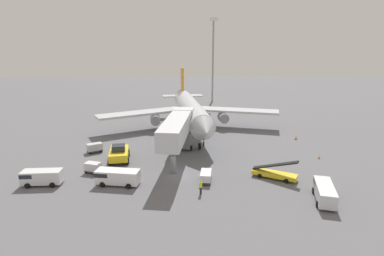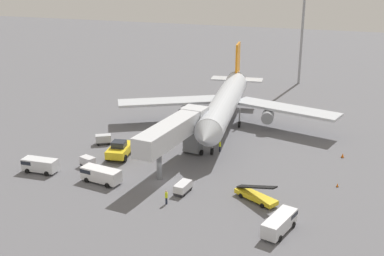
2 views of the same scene
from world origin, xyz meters
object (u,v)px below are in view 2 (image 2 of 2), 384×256
object	(u,v)px
airplane_at_gate	(226,102)
service_van_rear_left	(100,174)
jet_bridge	(177,131)
baggage_cart_near_right	(88,161)
apron_light_mast	(304,4)
ground_crew_worker_midground	(166,197)
baggage_cart_mid_right	(103,139)
baggage_cart_far_center	(183,187)
pushback_tug	(120,149)
service_van_near_center	(39,164)
belt_loader_truck	(256,195)
safety_cone_alpha	(343,155)
ground_crew_worker_foreground	(220,146)
safety_cone_bravo	(337,185)
service_van_far_left	(280,222)

from	to	relation	value
airplane_at_gate	service_van_rear_left	xyz separation A→B (m)	(-10.18, -26.56, -3.45)
airplane_at_gate	jet_bridge	bearing A→B (deg)	-97.32
baggage_cart_near_right	apron_light_mast	world-z (taller)	apron_light_mast
ground_crew_worker_midground	baggage_cart_mid_right	bearing A→B (deg)	136.70
jet_bridge	baggage_cart_far_center	bearing A→B (deg)	-65.23
baggage_cart_mid_right	apron_light_mast	distance (m)	57.99
pushback_tug	service_van_near_center	bearing A→B (deg)	-134.30
jet_bridge	pushback_tug	size ratio (longest dim) A/B	2.90
belt_loader_truck	ground_crew_worker_midground	world-z (taller)	belt_loader_truck
baggage_cart_far_center	safety_cone_alpha	distance (m)	26.21
service_van_near_center	ground_crew_worker_foreground	xyz separation A→B (m)	(21.81, 14.97, -0.17)
baggage_cart_mid_right	baggage_cart_near_right	world-z (taller)	baggage_cart_mid_right
service_van_near_center	ground_crew_worker_foreground	world-z (taller)	service_van_near_center
baggage_cart_near_right	jet_bridge	bearing A→B (deg)	19.67
service_van_rear_left	apron_light_mast	size ratio (longest dim) A/B	0.22
belt_loader_truck	baggage_cart_far_center	bearing A→B (deg)	-175.97
jet_bridge	safety_cone_alpha	distance (m)	25.21
pushback_tug	service_van_near_center	world-z (taller)	pushback_tug
airplane_at_gate	service_van_near_center	size ratio (longest dim) A/B	7.96
jet_bridge	safety_cone_bravo	xyz separation A→B (m)	(22.12, 0.01, -5.02)
jet_bridge	baggage_cart_near_right	distance (m)	13.40
service_van_rear_left	safety_cone_bravo	bearing A→B (deg)	15.36
jet_bridge	apron_light_mast	world-z (taller)	apron_light_mast
ground_crew_worker_foreground	apron_light_mast	size ratio (longest dim) A/B	0.07
ground_crew_worker_midground	apron_light_mast	distance (m)	67.91
jet_bridge	baggage_cart_near_right	size ratio (longest dim) A/B	6.97
airplane_at_gate	belt_loader_truck	xyz separation A→B (m)	(10.45, -25.45, -3.84)
service_van_far_left	safety_cone_alpha	size ratio (longest dim) A/B	8.26
belt_loader_truck	safety_cone_bravo	distance (m)	11.73
baggage_cart_mid_right	ground_crew_worker_midground	xyz separation A→B (m)	(16.68, -15.72, 0.09)
ground_crew_worker_foreground	service_van_rear_left	bearing A→B (deg)	-128.79
service_van_far_left	safety_cone_alpha	world-z (taller)	service_van_far_left
apron_light_mast	safety_cone_alpha	bearing A→B (deg)	-75.14
service_van_rear_left	apron_light_mast	distance (m)	67.09
apron_light_mast	safety_cone_bravo	bearing A→B (deg)	-78.19
baggage_cart_far_center	apron_light_mast	world-z (taller)	apron_light_mast
jet_bridge	ground_crew_worker_foreground	distance (m)	9.38
baggage_cart_mid_right	ground_crew_worker_midground	bearing A→B (deg)	-43.30
baggage_cart_mid_right	ground_crew_worker_foreground	distance (m)	18.61
ground_crew_worker_midground	baggage_cart_far_center	bearing A→B (deg)	75.57
pushback_tug	ground_crew_worker_midground	size ratio (longest dim) A/B	3.26
service_van_near_center	baggage_cart_far_center	bearing A→B (deg)	0.46
baggage_cart_near_right	ground_crew_worker_foreground	world-z (taller)	ground_crew_worker_foreground
belt_loader_truck	service_van_rear_left	distance (m)	20.66
service_van_near_center	safety_cone_bravo	world-z (taller)	service_van_near_center
airplane_at_gate	safety_cone_alpha	world-z (taller)	airplane_at_gate
safety_cone_alpha	safety_cone_bravo	world-z (taller)	safety_cone_alpha
service_van_far_left	ground_crew_worker_midground	bearing A→B (deg)	171.77
jet_bridge	service_van_rear_left	distance (m)	12.08
baggage_cart_near_right	belt_loader_truck	bearing A→B (deg)	-6.59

